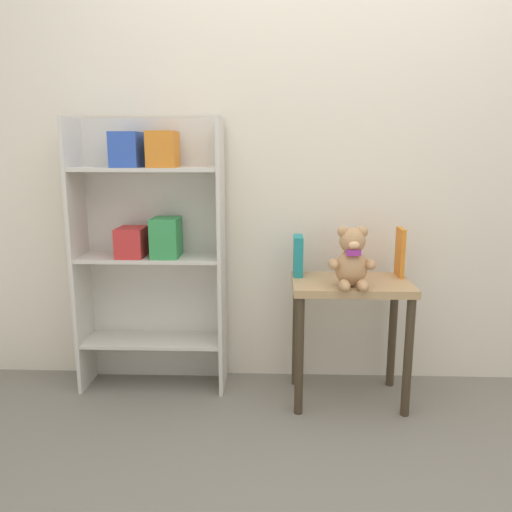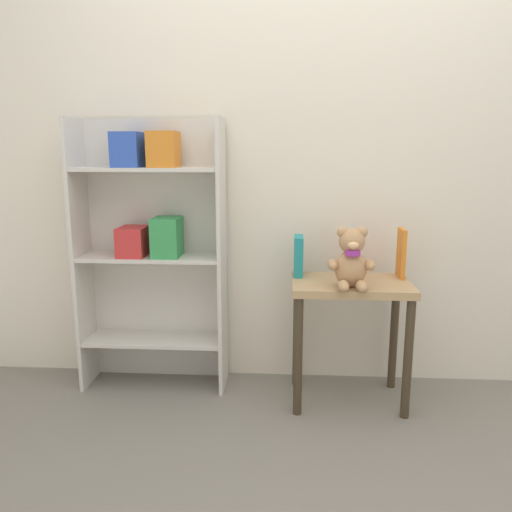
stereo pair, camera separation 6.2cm
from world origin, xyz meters
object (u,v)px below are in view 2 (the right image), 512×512
Objects in this scene: display_table at (350,306)px; book_standing_orange at (401,253)px; bookshelf_side at (153,239)px; book_standing_teal at (298,256)px; book_standing_pink at (349,254)px; teddy_bear at (351,260)px.

book_standing_orange is (0.24, 0.10, 0.23)m from display_table.
bookshelf_side is at bearing 171.08° from display_table.
book_standing_teal is 0.24m from book_standing_pink.
book_standing_pink is at bearing 4.15° from book_standing_teal.
book_standing_orange is (1.21, -0.05, -0.05)m from bookshelf_side.
book_standing_teal is (0.72, -0.04, -0.07)m from bookshelf_side.
book_standing_pink is (0.00, 0.12, 0.23)m from display_table.
bookshelf_side is 6.99× the size of book_standing_teal.
book_standing_pink is 0.24m from book_standing_orange.
teddy_bear is (0.95, -0.26, -0.04)m from bookshelf_side.
book_standing_orange is at bearing -2.51° from bookshelf_side.
teddy_bear is 1.26× the size of book_standing_pink.
book_standing_pink reaches higher than book_standing_teal.
book_standing_pink is at bearing -1.78° from bookshelf_side.
display_table is at bearing -156.82° from book_standing_orange.
bookshelf_side is 5.75× the size of book_standing_orange.
book_standing_teal reaches higher than display_table.
book_standing_pink reaches higher than display_table.
teddy_bear is at bearing -99.24° from display_table.
display_table is at bearing -23.04° from book_standing_teal.
teddy_bear is at bearing -140.44° from book_standing_orange.
book_standing_orange is at bearing -6.08° from book_standing_pink.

